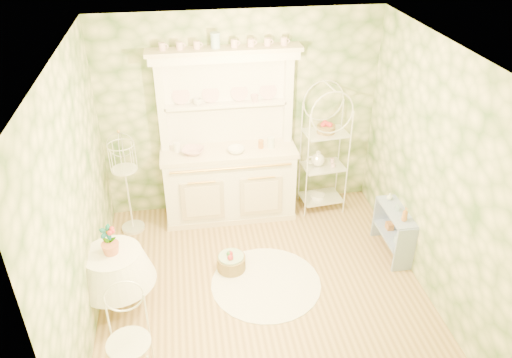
{
  "coord_description": "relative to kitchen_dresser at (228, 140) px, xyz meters",
  "views": [
    {
      "loc": [
        -0.73,
        -4.17,
        3.97
      ],
      "look_at": [
        0.0,
        0.5,
        1.15
      ],
      "focal_mm": 35.0,
      "sensor_mm": 36.0,
      "label": 1
    }
  ],
  "objects": [
    {
      "name": "bakers_rack",
      "position": [
        1.28,
        0.0,
        -0.3
      ],
      "size": [
        0.56,
        0.43,
        1.69
      ],
      "primitive_type": "cube",
      "rotation": [
        0.0,
        0.0,
        0.1
      ],
      "color": "white",
      "rests_on": "floor"
    },
    {
      "name": "wall_right",
      "position": [
        2.0,
        -1.52,
        0.21
      ],
      "size": [
        3.6,
        3.6,
        0.0
      ],
      "primitive_type": "plane",
      "color": "beige",
      "rests_on": "floor"
    },
    {
      "name": "wall_left",
      "position": [
        -1.6,
        -1.52,
        0.21
      ],
      "size": [
        3.6,
        3.6,
        0.0
      ],
      "primitive_type": "plane",
      "color": "beige",
      "rests_on": "floor"
    },
    {
      "name": "cafe_chair",
      "position": [
        -1.18,
        -2.5,
        -0.72
      ],
      "size": [
        0.43,
        0.43,
        0.85
      ],
      "primitive_type": "cube",
      "rotation": [
        0.0,
        0.0,
        0.13
      ],
      "color": "white",
      "rests_on": "floor"
    },
    {
      "name": "bowl_floral",
      "position": [
        -0.45,
        -0.03,
        -0.13
      ],
      "size": [
        0.35,
        0.35,
        0.07
      ],
      "primitive_type": "imported",
      "rotation": [
        0.0,
        0.0,
        -0.31
      ],
      "color": "white",
      "rests_on": "kitchen_dresser"
    },
    {
      "name": "cup_left",
      "position": [
        -0.35,
        0.16,
        0.47
      ],
      "size": [
        0.14,
        0.14,
        0.09
      ],
      "primitive_type": "imported",
      "rotation": [
        0.0,
        0.0,
        -0.36
      ],
      "color": "white",
      "rests_on": "kitchen_dresser"
    },
    {
      "name": "round_table",
      "position": [
        -1.37,
        -1.52,
        -0.8
      ],
      "size": [
        0.85,
        0.85,
        0.7
      ],
      "primitive_type": "cylinder",
      "rotation": [
        0.0,
        0.0,
        0.42
      ],
      "color": "white",
      "rests_on": "floor"
    },
    {
      "name": "bottle_amber",
      "position": [
        1.88,
        -1.32,
        -0.46
      ],
      "size": [
        0.09,
        0.09,
        0.18
      ],
      "primitive_type": "imported",
      "rotation": [
        0.0,
        0.0,
        0.36
      ],
      "color": "#AC6D32",
      "rests_on": "side_shelf"
    },
    {
      "name": "bottle_blue",
      "position": [
        1.88,
        -1.11,
        -0.49
      ],
      "size": [
        0.06,
        0.06,
        0.11
      ],
      "primitive_type": "imported",
      "rotation": [
        0.0,
        0.0,
        -0.35
      ],
      "color": "#95BACD",
      "rests_on": "side_shelf"
    },
    {
      "name": "wall_front",
      "position": [
        0.2,
        -3.32,
        0.21
      ],
      "size": [
        3.6,
        3.6,
        0.0
      ],
      "primitive_type": "plane",
      "color": "beige",
      "rests_on": "floor"
    },
    {
      "name": "side_shelf",
      "position": [
        1.88,
        -1.12,
        -0.83
      ],
      "size": [
        0.31,
        0.74,
        0.62
      ],
      "primitive_type": "cube",
      "rotation": [
        0.0,
        0.0,
        0.06
      ],
      "color": "#899CC6",
      "rests_on": "floor"
    },
    {
      "name": "wall_back",
      "position": [
        0.2,
        0.28,
        0.21
      ],
      "size": [
        3.6,
        3.6,
        0.0
      ],
      "primitive_type": "plane",
      "color": "beige",
      "rests_on": "floor"
    },
    {
      "name": "birdcage_stand",
      "position": [
        -1.32,
        -0.14,
        -0.43
      ],
      "size": [
        0.35,
        0.35,
        1.43
      ],
      "primitive_type": "cube",
      "rotation": [
        0.0,
        0.0,
        0.04
      ],
      "color": "white",
      "rests_on": "floor"
    },
    {
      "name": "bottle_glass",
      "position": [
        1.88,
        -0.87,
        -0.5
      ],
      "size": [
        0.09,
        0.09,
        0.09
      ],
      "primitive_type": "imported",
      "rotation": [
        0.0,
        0.0,
        0.33
      ],
      "color": "silver",
      "rests_on": "side_shelf"
    },
    {
      "name": "floor_basket",
      "position": [
        -0.12,
        -1.14,
        -1.05
      ],
      "size": [
        0.33,
        0.33,
        0.19
      ],
      "primitive_type": "cylinder",
      "rotation": [
        0.0,
        0.0,
        0.11
      ],
      "color": "olive",
      "rests_on": "floor"
    },
    {
      "name": "ceiling",
      "position": [
        0.2,
        -1.52,
        1.56
      ],
      "size": [
        3.6,
        3.6,
        0.0
      ],
      "primitive_type": "plane",
      "color": "white",
      "rests_on": "floor"
    },
    {
      "name": "kitchen_dresser",
      "position": [
        0.0,
        0.0,
        0.0
      ],
      "size": [
        1.87,
        0.61,
        2.29
      ],
      "primitive_type": "cube",
      "color": "white",
      "rests_on": "floor"
    },
    {
      "name": "potted_geranium",
      "position": [
        -1.38,
        -1.51,
        -0.3
      ],
      "size": [
        0.18,
        0.13,
        0.32
      ],
      "primitive_type": "imported",
      "rotation": [
        0.0,
        0.0,
        -0.09
      ],
      "color": "#3F7238",
      "rests_on": "round_table"
    },
    {
      "name": "lace_rug",
      "position": [
        0.25,
        -1.45,
        -1.14
      ],
      "size": [
        1.39,
        1.39,
        0.01
      ],
      "primitive_type": "cylinder",
      "rotation": [
        0.0,
        0.0,
        -0.11
      ],
      "color": "white",
      "rests_on": "floor"
    },
    {
      "name": "bowl_white",
      "position": [
        0.09,
        -0.1,
        -0.13
      ],
      "size": [
        0.28,
        0.28,
        0.07
      ],
      "primitive_type": "imported",
      "rotation": [
        0.0,
        0.0,
        -0.32
      ],
      "color": "white",
      "rests_on": "kitchen_dresser"
    },
    {
      "name": "cup_right",
      "position": [
        0.37,
        0.16,
        0.47
      ],
      "size": [
        0.12,
        0.12,
        0.09
      ],
      "primitive_type": "imported",
      "rotation": [
        0.0,
        0.0,
        -0.25
      ],
      "color": "white",
      "rests_on": "kitchen_dresser"
    },
    {
      "name": "floor",
      "position": [
        0.2,
        -1.52,
        -1.15
      ],
      "size": [
        3.6,
        3.6,
        0.0
      ],
      "primitive_type": "plane",
      "color": "tan",
      "rests_on": "ground"
    }
  ]
}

